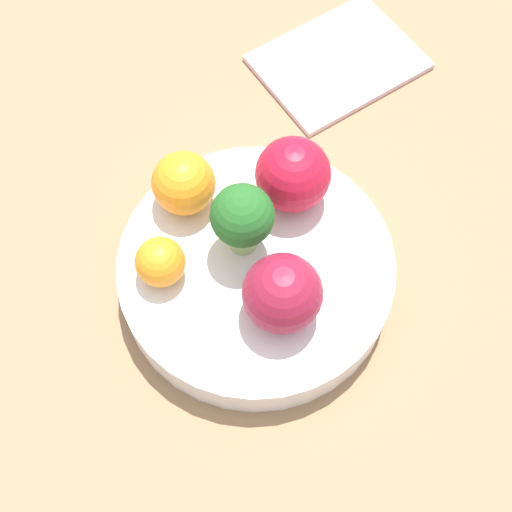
% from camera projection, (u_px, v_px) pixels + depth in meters
% --- Properties ---
extents(ground_plane, '(6.00, 6.00, 0.00)m').
position_uv_depth(ground_plane, '(256.00, 291.00, 0.60)').
color(ground_plane, gray).
extents(table_surface, '(1.20, 1.20, 0.02)m').
position_uv_depth(table_surface, '(256.00, 286.00, 0.59)').
color(table_surface, '#936D4C').
rests_on(table_surface, ground_plane).
extents(bowl, '(0.21, 0.21, 0.04)m').
position_uv_depth(bowl, '(256.00, 272.00, 0.56)').
color(bowl, white).
rests_on(bowl, table_surface).
extents(broccoli, '(0.05, 0.05, 0.07)m').
position_uv_depth(broccoli, '(237.00, 220.00, 0.52)').
color(broccoli, '#8CB76B').
rests_on(broccoli, bowl).
extents(apple_red, '(0.06, 0.06, 0.06)m').
position_uv_depth(apple_red, '(282.00, 293.00, 0.50)').
color(apple_red, maroon).
rests_on(apple_red, bowl).
extents(apple_green, '(0.06, 0.06, 0.06)m').
position_uv_depth(apple_green, '(293.00, 174.00, 0.55)').
color(apple_green, '#B7142D').
rests_on(apple_green, bowl).
extents(orange_front, '(0.04, 0.04, 0.04)m').
position_uv_depth(orange_front, '(160.00, 262.00, 0.52)').
color(orange_front, orange).
rests_on(orange_front, bowl).
extents(orange_back, '(0.05, 0.05, 0.05)m').
position_uv_depth(orange_back, '(184.00, 183.00, 0.55)').
color(orange_back, orange).
rests_on(orange_back, bowl).
extents(napkin, '(0.15, 0.11, 0.01)m').
position_uv_depth(napkin, '(338.00, 62.00, 0.68)').
color(napkin, beige).
rests_on(napkin, table_surface).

